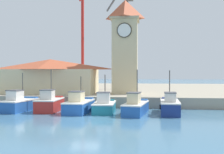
{
  "coord_description": "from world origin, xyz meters",
  "views": [
    {
      "loc": [
        5.01,
        -22.57,
        3.96
      ],
      "look_at": [
        1.35,
        8.92,
        3.5
      ],
      "focal_mm": 42.0,
      "sensor_mm": 36.0,
      "label": 1
    }
  ],
  "objects": [
    {
      "name": "fishing_boat_mid_left",
      "position": [
        1.23,
        3.3,
        0.71
      ],
      "size": [
        2.21,
        4.15,
        3.8
      ],
      "color": "#196B7F",
      "rests_on": "ground"
    },
    {
      "name": "port_crane_far",
      "position": [
        -6.33,
        26.35,
        9.58
      ],
      "size": [
        3.06,
        7.47,
        21.68
      ],
      "color": "maroon",
      "rests_on": "quay_wharf"
    },
    {
      "name": "fishing_boat_left_outer",
      "position": [
        -4.59,
        3.7,
        0.81
      ],
      "size": [
        2.26,
        4.18,
        4.33
      ],
      "color": "#AD2823",
      "rests_on": "ground"
    },
    {
      "name": "port_crane_near",
      "position": [
        2.21,
        21.99,
        8.45
      ],
      "size": [
        5.74,
        9.82,
        18.55
      ],
      "color": "#353539",
      "rests_on": "quay_wharf"
    },
    {
      "name": "quay_wharf",
      "position": [
        0.0,
        26.92,
        0.62
      ],
      "size": [
        120.0,
        40.0,
        1.24
      ],
      "primitive_type": "cube",
      "color": "#9E937F",
      "rests_on": "ground"
    },
    {
      "name": "fishing_boat_center",
      "position": [
        4.37,
        2.82,
        0.73
      ],
      "size": [
        2.66,
        5.39,
        4.32
      ],
      "color": "#2356A8",
      "rests_on": "ground"
    },
    {
      "name": "fishing_boat_far_left",
      "position": [
        -7.79,
        3.45,
        0.77
      ],
      "size": [
        2.83,
        4.68,
        3.99
      ],
      "color": "#2356A8",
      "rests_on": "ground"
    },
    {
      "name": "warehouse_left",
      "position": [
        -7.65,
        12.38,
        3.61
      ],
      "size": [
        12.9,
        6.43,
        4.64
      ],
      "color": "beige",
      "rests_on": "quay_wharf"
    },
    {
      "name": "fishing_boat_mid_right",
      "position": [
        7.68,
        3.43,
        0.78
      ],
      "size": [
        2.07,
        5.08,
        4.25
      ],
      "color": "navy",
      "rests_on": "ground"
    },
    {
      "name": "fishing_boat_left_inner",
      "position": [
        -1.34,
        3.19,
        0.76
      ],
      "size": [
        2.4,
        4.97,
        3.64
      ],
      "color": "#2356A8",
      "rests_on": "ground"
    },
    {
      "name": "ground_plane",
      "position": [
        0.0,
        0.0,
        0.0
      ],
      "size": [
        300.0,
        300.0,
        0.0
      ],
      "primitive_type": "plane",
      "color": "teal"
    },
    {
      "name": "clock_tower",
      "position": [
        2.7,
        12.51,
        7.85
      ],
      "size": [
        3.77,
        3.77,
        14.13
      ],
      "color": "beige",
      "rests_on": "quay_wharf"
    }
  ]
}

